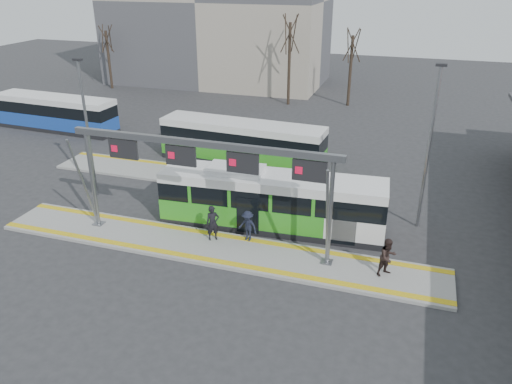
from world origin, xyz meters
TOP-DOWN VIEW (x-y plane):
  - ground at (0.00, 0.00)m, footprint 120.00×120.00m
  - platform_main at (0.00, 0.00)m, footprint 22.00×3.00m
  - platform_second at (-4.00, 8.00)m, footprint 20.00×3.00m
  - tactile_main at (0.00, 0.00)m, footprint 22.00×2.65m
  - tactile_second at (-4.00, 9.15)m, footprint 20.00×0.35m
  - gantry at (-0.35, 0.25)m, footprint 13.00×1.68m
  - hero_bus at (2.02, 3.10)m, footprint 11.56×3.17m
  - bg_bus_green at (-2.49, 11.47)m, footprint 11.48×3.12m
  - bg_bus_blue at (-19.61, 13.92)m, footprint 10.71×2.89m
  - passenger_a at (-0.21, 0.67)m, footprint 0.78×0.72m
  - passenger_b at (8.12, 0.15)m, footprint 1.06×1.06m
  - passenger_c at (1.44, 1.10)m, footprint 1.13×0.82m
  - tree_left at (-3.47, 27.81)m, footprint 1.40×1.40m
  - tree_mid at (2.18, 29.18)m, footprint 1.40×1.40m
  - tree_far at (-23.88, 28.62)m, footprint 1.40×1.40m
  - lamp_west at (-8.90, 3.65)m, footprint 0.50×0.25m
  - lamp_east at (9.32, 5.46)m, footprint 0.50×0.25m

SIDE VIEW (x-z plane):
  - ground at x=0.00m, z-range 0.00..0.00m
  - platform_main at x=0.00m, z-range 0.00..0.15m
  - platform_second at x=-4.00m, z-range 0.00..0.15m
  - tactile_main at x=0.00m, z-range 0.15..0.17m
  - tactile_second at x=-4.00m, z-range 0.15..0.17m
  - passenger_c at x=1.44m, z-range 0.15..1.72m
  - passenger_b at x=8.12m, z-range 0.15..1.88m
  - passenger_a at x=-0.21m, z-range 0.15..1.93m
  - bg_bus_blue at x=-19.61m, z-range -0.02..2.75m
  - bg_bus_green at x=-2.49m, z-range -0.02..2.82m
  - hero_bus at x=2.02m, z-range -0.13..3.01m
  - lamp_west at x=-8.90m, z-range 0.24..8.20m
  - gantry at x=-0.35m, z-range 1.70..6.90m
  - lamp_east at x=9.32m, z-range 0.24..8.62m
  - tree_far at x=-23.88m, z-range 1.80..8.76m
  - tree_mid at x=2.18m, z-range 1.93..9.38m
  - tree_left at x=-3.47m, z-range 2.25..10.96m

